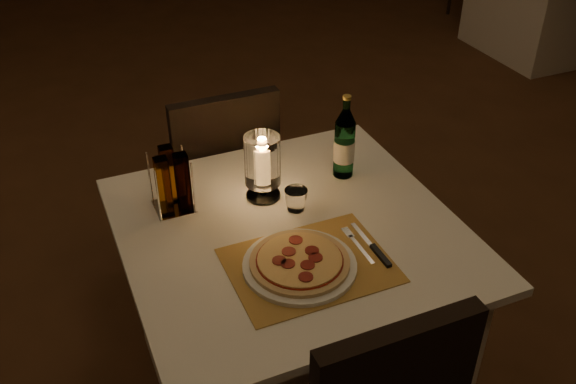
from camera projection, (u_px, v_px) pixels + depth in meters
name	position (u px, v px, depth m)	size (l,w,h in m)	color
floor	(230.00, 275.00, 2.88)	(8.00, 10.00, 0.02)	#4C2C18
main_table	(290.00, 314.00, 2.15)	(1.00, 1.00, 0.74)	white
chair_far	(221.00, 166.00, 2.59)	(0.42, 0.42, 0.90)	black
placemat	(309.00, 265.00, 1.80)	(0.45, 0.34, 0.00)	#B4863E
plate	(300.00, 266.00, 1.78)	(0.32, 0.32, 0.01)	white
pizza	(300.00, 261.00, 1.77)	(0.28, 0.28, 0.02)	#D8B77F
fork	(356.00, 243.00, 1.88)	(0.02, 0.18, 0.00)	silver
knife	(377.00, 251.00, 1.84)	(0.02, 0.22, 0.01)	black
tumbler	(296.00, 200.00, 2.00)	(0.07, 0.07, 0.07)	white
water_bottle	(344.00, 144.00, 2.12)	(0.07, 0.07, 0.29)	#5CAC73
hurricane_candle	(262.00, 163.00, 2.01)	(0.11, 0.11, 0.22)	white
cruet_caddy	(172.00, 184.00, 1.97)	(0.12, 0.12, 0.21)	white
neighbor_table_right	(548.00, 2.00, 4.85)	(1.00, 1.00, 0.74)	white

